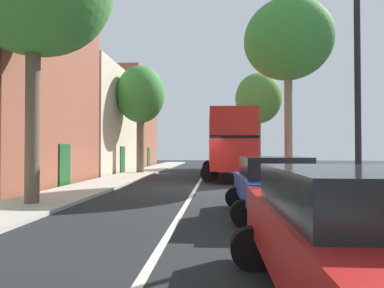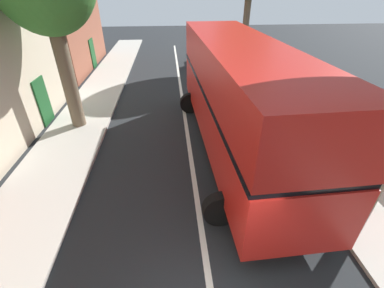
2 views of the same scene
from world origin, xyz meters
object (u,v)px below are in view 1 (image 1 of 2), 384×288
object	(u,v)px
parked_car_blue_right_0	(272,183)
street_tree_right_3	(288,41)
parked_car_red_right_2	(353,232)
street_tree_right_1	(258,99)
street_tree_left_0	(141,96)
parked_car_black_right_1	(232,159)
double_decker_bus	(228,142)
lamppost_right	(357,64)

from	to	relation	value
parked_car_blue_right_0	street_tree_right_3	xyz separation A→B (m)	(2.47, 9.47, 7.01)
parked_car_red_right_2	street_tree_right_1	distance (m)	31.44
street_tree_left_0	street_tree_right_1	distance (m)	14.31
street_tree_right_3	street_tree_left_0	bearing A→B (deg)	148.88
parked_car_blue_right_0	parked_car_black_right_1	bearing A→B (deg)	90.01
parked_car_black_right_1	parked_car_red_right_2	bearing A→B (deg)	-90.00
street_tree_left_0	parked_car_blue_right_0	bearing A→B (deg)	-64.38
double_decker_bus	parked_car_blue_right_0	bearing A→B (deg)	-86.46
parked_car_black_right_1	lamppost_right	size ratio (longest dim) A/B	0.71
double_decker_bus	street_tree_right_1	bearing A→B (deg)	74.02
street_tree_right_1	street_tree_right_3	bearing A→B (deg)	-91.09
parked_car_black_right_1	street_tree_left_0	size ratio (longest dim) A/B	0.55
double_decker_bus	street_tree_right_3	size ratio (longest dim) A/B	1.07
parked_car_red_right_2	lamppost_right	distance (m)	5.37
parked_car_blue_right_0	lamppost_right	bearing A→B (deg)	-31.32
street_tree_right_1	street_tree_right_3	world-z (taller)	street_tree_right_3
street_tree_right_3	lamppost_right	bearing A→B (deg)	-93.61
street_tree_left_0	street_tree_right_3	xyz separation A→B (m)	(9.87, -5.96, 1.94)
parked_car_blue_right_0	street_tree_right_1	distance (m)	26.34
street_tree_left_0	lamppost_right	xyz separation A→B (m)	(9.20, -16.52, -2.19)
double_decker_bus	lamppost_right	size ratio (longest dim) A/B	1.71
parked_car_black_right_1	parked_car_red_right_2	xyz separation A→B (m)	(0.00, -30.41, 0.02)
street_tree_right_3	lamppost_right	distance (m)	11.37
parked_car_black_right_1	street_tree_left_0	distance (m)	13.23
parked_car_red_right_2	parked_car_black_right_1	bearing A→B (deg)	90.00
street_tree_left_0	lamppost_right	distance (m)	19.04
double_decker_bus	street_tree_left_0	xyz separation A→B (m)	(-6.60, 2.48, 3.64)
double_decker_bus	parked_car_black_right_1	size ratio (longest dim) A/B	2.42
parked_car_blue_right_0	parked_car_black_right_1	world-z (taller)	parked_car_blue_right_0
street_tree_right_1	parked_car_black_right_1	bearing A→B (deg)	-174.42
parked_car_red_right_2	parked_car_blue_right_0	bearing A→B (deg)	89.99
double_decker_bus	street_tree_left_0	bearing A→B (deg)	159.40
parked_car_black_right_1	parked_car_blue_right_0	bearing A→B (deg)	-89.99
parked_car_black_right_1	street_tree_right_3	xyz separation A→B (m)	(2.47, -15.68, 7.02)
parked_car_red_right_2	street_tree_left_0	world-z (taller)	street_tree_left_0
street_tree_right_1	lamppost_right	size ratio (longest dim) A/B	1.55
lamppost_right	street_tree_right_3	bearing A→B (deg)	86.39
street_tree_right_3	lamppost_right	size ratio (longest dim) A/B	1.60
street_tree_right_3	lamppost_right	world-z (taller)	street_tree_right_3
parked_car_blue_right_0	street_tree_right_3	world-z (taller)	street_tree_right_3
parked_car_black_right_1	street_tree_right_3	size ratio (longest dim) A/B	0.44
double_decker_bus	parked_car_black_right_1	distance (m)	12.32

